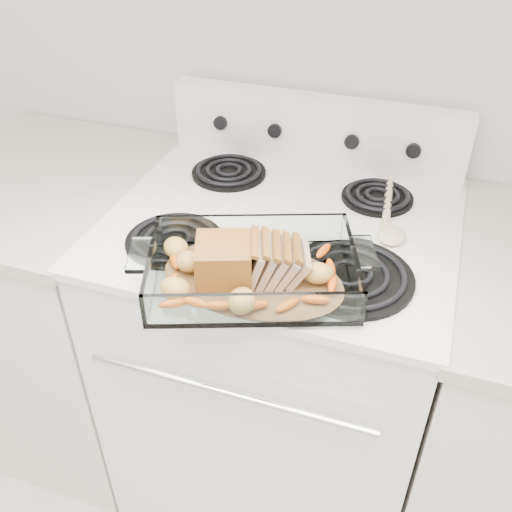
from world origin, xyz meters
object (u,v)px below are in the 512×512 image
(electric_range, at_px, (277,358))
(pork_roast, at_px, (242,260))
(counter_left, at_px, (70,309))
(baking_dish, at_px, (253,274))

(electric_range, xyz_separation_m, pork_roast, (-0.01, -0.24, 0.51))
(electric_range, distance_m, pork_roast, 0.57)
(pork_roast, bearing_deg, counter_left, 138.57)
(electric_range, relative_size, baking_dish, 2.89)
(counter_left, height_order, baking_dish, baking_dish)
(counter_left, bearing_deg, pork_roast, -20.17)
(electric_range, xyz_separation_m, counter_left, (-0.67, -0.00, -0.02))
(baking_dish, height_order, pork_roast, pork_roast)
(counter_left, relative_size, baking_dish, 2.41)
(electric_range, height_order, counter_left, electric_range)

